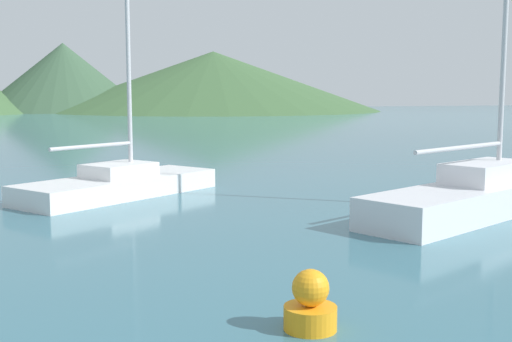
% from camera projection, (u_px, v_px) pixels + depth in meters
% --- Properties ---
extents(sailboat_middle, '(8.03, 4.78, 8.70)m').
position_uv_depth(sailboat_middle, '(485.00, 192.00, 15.09)').
color(sailboat_middle, silver).
rests_on(sailboat_middle, ground_plane).
extents(sailboat_outer, '(5.91, 4.87, 8.49)m').
position_uv_depth(sailboat_outer, '(119.00, 182.00, 17.48)').
color(sailboat_outer, white).
rests_on(sailboat_outer, ground_plane).
extents(buoy_marker, '(0.64, 0.64, 0.73)m').
position_uv_depth(buoy_marker, '(310.00, 305.00, 7.60)').
color(buoy_marker, orange).
rests_on(buoy_marker, ground_plane).
extents(hill_east, '(25.21, 25.21, 10.26)m').
position_uv_depth(hill_east, '(64.00, 77.00, 96.81)').
color(hill_east, '#38563D').
rests_on(hill_east, ground_plane).
extents(hill_far_east, '(52.29, 52.29, 9.27)m').
position_uv_depth(hill_far_east, '(213.00, 81.00, 101.14)').
color(hill_far_east, '#3D6038').
rests_on(hill_far_east, ground_plane).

